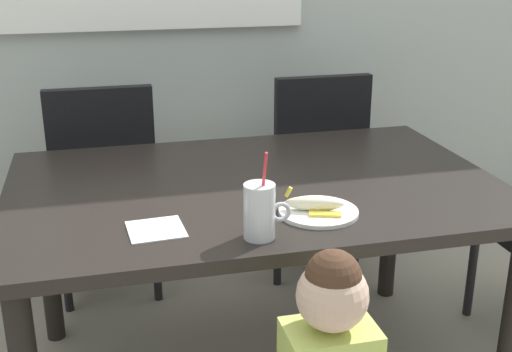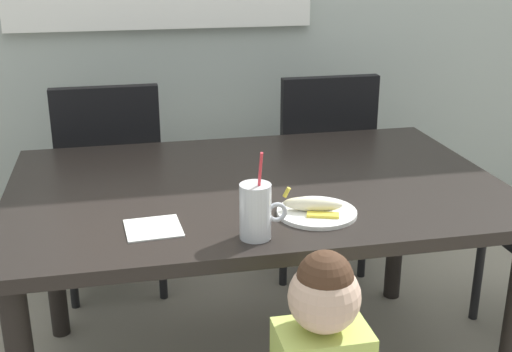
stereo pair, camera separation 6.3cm
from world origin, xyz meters
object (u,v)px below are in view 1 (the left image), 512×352
Objects in this scene: dining_chair_right at (312,162)px; snack_plate at (318,212)px; dining_table at (255,207)px; milk_cup at (260,214)px; peeled_banana at (315,204)px; paper_napkin at (156,229)px; dining_chair_left at (105,180)px.

dining_chair_right is 4.17× the size of snack_plate.
milk_cup is (-0.09, -0.41, 0.15)m from dining_table.
peeled_banana is at bearing -70.61° from dining_table.
peeled_banana is at bearing 0.16° from paper_napkin.
peeled_banana is (0.19, 0.11, -0.04)m from milk_cup.
snack_plate is (-0.34, -1.04, 0.22)m from dining_chair_right.
dining_chair_left is 1.00× the size of dining_chair_right.
peeled_banana is 0.46m from paper_napkin.
dining_table is 0.34m from peeled_banana.
peeled_banana is (0.58, -1.03, 0.24)m from dining_chair_left.
snack_plate reaches higher than dining_table.
paper_napkin is at bearing -179.84° from peeled_banana.
dining_table is at bearing 58.64° from dining_chair_right.
milk_cup is 0.29m from paper_napkin.
milk_cup reaches higher than peeled_banana.
dining_chair_right is at bearing 71.98° from snack_plate.
dining_chair_left is 1.21m from peeled_banana.
milk_cup reaches higher than dining_table.
dining_chair_right is (0.93, 0.01, 0.00)m from dining_chair_left.
milk_cup reaches higher than paper_napkin.
paper_napkin is at bearing -179.85° from snack_plate.
dining_table is 0.89m from dining_chair_left.
dining_chair_right is 5.48× the size of peeled_banana.
dining_chair_right reaches higher than paper_napkin.
dining_table is 1.65× the size of dining_chair_left.
dining_table is 0.88m from dining_chair_right.
milk_cup is (0.39, -1.15, 0.28)m from dining_chair_left.
peeled_banana is (-0.01, -0.00, 0.03)m from snack_plate.
snack_plate reaches higher than paper_napkin.
dining_table is 9.03× the size of peeled_banana.
dining_chair_right is 6.40× the size of paper_napkin.
dining_table is at bearing 40.27° from paper_napkin.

